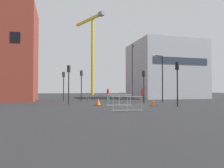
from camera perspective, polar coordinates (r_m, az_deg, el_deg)
name	(u,v)px	position (r m, az deg, el deg)	size (l,w,h in m)	color
ground	(128,105)	(20.39, 4.53, -5.88)	(160.00, 160.00, 0.00)	#28282B
office_block	(165,71)	(39.96, 14.31, 3.56)	(11.83, 10.51, 10.20)	#A8AAB2
construction_crane	(92,44)	(65.31, -5.48, 10.86)	(7.07, 14.08, 24.27)	gold
streetlamp_tall	(133,67)	(32.51, 5.68, 4.55)	(1.10, 1.58, 8.66)	#232326
streetlamp_short	(161,74)	(26.67, 13.31, 2.83)	(1.86, 0.92, 5.84)	black
traffic_light_crosswalk	(69,78)	(21.73, -11.80, 1.54)	(0.36, 0.38, 4.03)	#232326
traffic_light_near	(64,81)	(28.70, -13.18, 0.68)	(0.39, 0.33, 3.94)	#232326
traffic_light_island	(177,77)	(20.06, 17.49, 1.92)	(0.37, 0.37, 4.07)	black
traffic_light_verge	(81,81)	(27.46, -8.39, 0.91)	(0.38, 0.36, 4.06)	#232326
traffic_light_corner	(144,81)	(23.36, 8.72, 0.75)	(0.36, 0.37, 3.66)	#232326
pedestrian_walking	(143,94)	(26.48, 8.39, -2.68)	(0.34, 0.34, 1.75)	#4C4C51
pedestrian_waiting	(108,94)	(27.84, -1.10, -2.64)	(0.34, 0.34, 1.76)	#2D844C
safety_barrier_mid_span	(88,96)	(30.68, -6.51, -3.40)	(0.32, 2.26, 1.08)	gray
safety_barrier_front	(122,96)	(33.82, 2.75, -3.25)	(0.14, 2.40, 1.08)	#9EA0A5
safety_barrier_left_run	(119,100)	(19.36, 1.97, -4.44)	(2.33, 0.35, 1.08)	#B2B5BA
safety_barrier_rear	(127,104)	(14.50, 4.24, -5.37)	(2.27, 0.14, 1.08)	gray
traffic_cone_on_verge	(153,103)	(19.93, 11.26, -5.13)	(0.61, 0.61, 0.61)	black
traffic_cone_orange	(141,98)	(32.07, 8.03, -3.79)	(0.64, 0.64, 0.64)	black
traffic_cone_by_barrier	(98,102)	(20.39, -3.82, -5.01)	(0.66, 0.66, 0.67)	black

